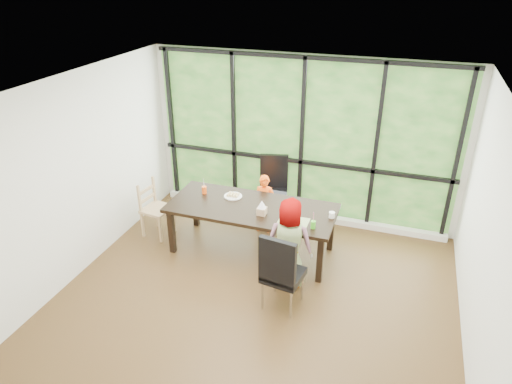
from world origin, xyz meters
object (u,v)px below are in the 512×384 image
at_px(child_toddler, 264,204).
at_px(plate_near, 292,220).
at_px(chair_window_leather, 273,190).
at_px(orange_cup, 204,190).
at_px(chair_interior_leather, 283,270).
at_px(dining_table, 252,229).
at_px(green_cup, 313,225).
at_px(tissue_box, 262,211).
at_px(child_older, 289,243).
at_px(white_mug, 332,215).
at_px(plate_far, 233,196).
at_px(chair_end_beech, 157,209).

bearing_deg(child_toddler, plate_near, -57.57).
height_order(chair_window_leather, orange_cup, chair_window_leather).
bearing_deg(chair_interior_leather, dining_table, -45.31).
bearing_deg(child_toddler, orange_cup, -157.40).
relative_size(chair_window_leather, green_cup, 10.25).
relative_size(child_toddler, tissue_box, 7.76).
xyz_separation_m(child_older, green_cup, (0.25, 0.27, 0.17)).
bearing_deg(white_mug, plate_far, 174.59).
bearing_deg(white_mug, green_cup, -117.29).
distance_m(child_older, plate_near, 0.40).
bearing_deg(chair_window_leather, plate_near, -76.00).
xyz_separation_m(child_toddler, orange_cup, (-0.82, -0.45, 0.33)).
height_order(chair_interior_leather, plate_far, chair_interior_leather).
xyz_separation_m(plate_far, plate_near, (1.01, -0.40, -0.00)).
relative_size(chair_interior_leather, plate_near, 4.43).
bearing_deg(dining_table, child_toddler, 90.00).
distance_m(child_toddler, white_mug, 1.31).
bearing_deg(child_toddler, chair_end_beech, -163.49).
bearing_deg(plate_far, chair_end_beech, -168.60).
height_order(dining_table, chair_interior_leather, chair_interior_leather).
distance_m(chair_window_leather, tissue_box, 1.23).
bearing_deg(chair_end_beech, chair_window_leather, -48.42).
distance_m(orange_cup, tissue_box, 1.08).
bearing_deg(child_older, chair_interior_leather, 94.17).
distance_m(child_toddler, plate_far, 0.61).
height_order(chair_window_leather, plate_far, chair_window_leather).
bearing_deg(dining_table, plate_far, 151.00).
bearing_deg(plate_far, orange_cup, -175.02).
xyz_separation_m(dining_table, white_mug, (1.15, 0.06, 0.42)).
distance_m(plate_far, white_mug, 1.52).
bearing_deg(tissue_box, chair_interior_leather, -56.93).
bearing_deg(tissue_box, child_toddler, 104.97).
xyz_separation_m(chair_window_leather, child_toddler, (-0.02, -0.41, -0.06)).
distance_m(child_older, orange_cup, 1.71).
bearing_deg(plate_far, plate_near, -21.52).
distance_m(child_older, white_mug, 0.78).
distance_m(dining_table, white_mug, 1.22).
relative_size(orange_cup, tissue_box, 0.94).
height_order(orange_cup, white_mug, orange_cup).
bearing_deg(chair_window_leather, chair_interior_leather, -83.14).
distance_m(plate_near, tissue_box, 0.44).
xyz_separation_m(green_cup, tissue_box, (-0.75, 0.13, 0.00)).
height_order(chair_window_leather, green_cup, chair_window_leather).
height_order(dining_table, orange_cup, orange_cup).
height_order(orange_cup, tissue_box, orange_cup).
distance_m(chair_window_leather, child_toddler, 0.41).
relative_size(plate_near, green_cup, 2.31).
xyz_separation_m(plate_near, white_mug, (0.50, 0.25, 0.03)).
bearing_deg(dining_table, tissue_box, -38.74).
bearing_deg(chair_end_beech, tissue_box, -86.63).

